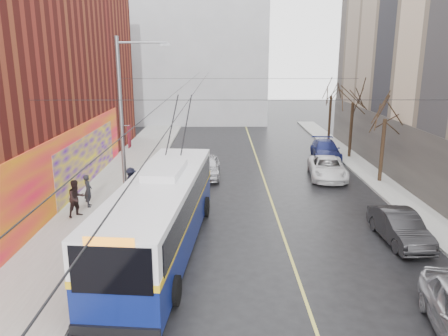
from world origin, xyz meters
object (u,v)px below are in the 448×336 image
object	(u,v)px
parked_car_c	(327,168)
following_car	(207,166)
parked_car_b	(400,227)
tree_far	(332,88)
parked_car_d	(326,150)
pedestrian_c	(131,182)
pedestrian_a	(88,191)
tree_mid	(354,93)
streetlight_pole	(125,124)
tree_near	(386,107)
trolleybus	(161,213)
pedestrian_b	(76,198)

from	to	relation	value
parked_car_c	following_car	size ratio (longest dim) A/B	1.17
parked_car_b	tree_far	bearing A→B (deg)	81.77
tree_far	parked_car_d	xyz separation A→B (m)	(-2.00, -7.26, -4.40)
following_car	tree_far	bearing A→B (deg)	48.09
pedestrian_c	pedestrian_a	bearing A→B (deg)	106.26
tree_mid	parked_car_d	bearing A→B (deg)	-172.46
pedestrian_a	following_car	bearing A→B (deg)	-59.00
streetlight_pole	parked_car_c	xyz separation A→B (m)	(11.96, 7.15, -4.14)
tree_near	pedestrian_a	world-z (taller)	tree_near
tree_near	trolleybus	world-z (taller)	tree_near
streetlight_pole	tree_mid	bearing A→B (deg)	40.65
streetlight_pole	tree_near	xyz separation A→B (m)	(15.14, 6.00, 0.13)
tree_near	pedestrian_b	xyz separation A→B (m)	(-17.70, -6.42, -3.86)
tree_far	pedestrian_b	distance (m)	27.33
trolleybus	pedestrian_a	world-z (taller)	trolleybus
parked_car_c	pedestrian_c	xyz separation A→B (m)	(-12.40, -4.41, 0.31)
tree_far	streetlight_pole	bearing A→B (deg)	-127.12
tree_mid	tree_far	world-z (taller)	tree_mid
following_car	pedestrian_c	world-z (taller)	pedestrian_c
parked_car_d	pedestrian_a	bearing A→B (deg)	-137.91
tree_near	pedestrian_c	distance (m)	16.40
tree_near	pedestrian_a	size ratio (longest dim) A/B	3.59
tree_near	pedestrian_a	bearing A→B (deg)	-164.33
following_car	tree_mid	bearing A→B (deg)	26.21
streetlight_pole	pedestrian_c	bearing A→B (deg)	99.01
following_car	parked_car_c	bearing A→B (deg)	-2.10
streetlight_pole	pedestrian_a	world-z (taller)	streetlight_pole
parked_car_b	pedestrian_b	xyz separation A→B (m)	(-15.29, 2.90, 0.41)
tree_far	following_car	xyz separation A→B (m)	(-11.34, -12.51, -4.40)
streetlight_pole	following_car	size ratio (longest dim) A/B	2.07
tree_mid	pedestrian_b	distance (m)	22.60
streetlight_pole	tree_near	bearing A→B (deg)	21.62
streetlight_pole	pedestrian_b	world-z (taller)	streetlight_pole
trolleybus	parked_car_b	xyz separation A→B (m)	(10.50, 0.76, -0.98)
streetlight_pole	pedestrian_a	size ratio (longest dim) A/B	5.05
tree_near	parked_car_c	xyz separation A→B (m)	(-3.18, 1.15, -4.27)
parked_car_d	pedestrian_a	distance (m)	19.45
parked_car_b	parked_car_c	bearing A→B (deg)	91.85
trolleybus	pedestrian_b	xyz separation A→B (m)	(-4.79, 3.66, -0.57)
trolleybus	pedestrian_c	world-z (taller)	trolleybus
tree_near	trolleybus	size ratio (longest dim) A/B	0.49
parked_car_c	tree_near	bearing A→B (deg)	-13.24
parked_car_b	following_car	bearing A→B (deg)	127.23
tree_near	parked_car_b	size ratio (longest dim) A/B	1.51
tree_mid	pedestrian_c	bearing A→B (deg)	-146.63
trolleybus	tree_mid	bearing A→B (deg)	58.05
tree_near	parked_car_d	bearing A→B (deg)	106.54
tree_near	pedestrian_b	distance (m)	19.23
tree_near	pedestrian_b	world-z (taller)	tree_near
pedestrian_c	following_car	bearing A→B (deg)	-65.48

